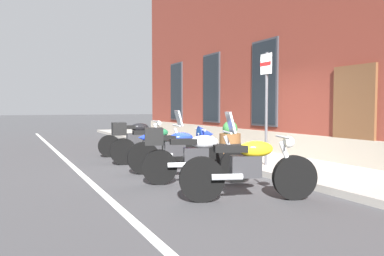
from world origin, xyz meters
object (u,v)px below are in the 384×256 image
(barrel_planter, at_px, (230,140))
(motorcycle_green_touring, at_px, (149,142))
(motorcycle_blue_sport, at_px, (180,147))
(motorcycle_silver_touring, at_px, (192,154))
(motorcycle_yellow_naked, at_px, (250,168))
(motorcycle_black_naked, at_px, (137,139))
(parking_sign, at_px, (266,93))

(barrel_planter, bearing_deg, motorcycle_green_touring, -92.67)
(motorcycle_blue_sport, height_order, motorcycle_silver_touring, motorcycle_silver_touring)
(motorcycle_green_touring, relative_size, barrel_planter, 2.39)
(motorcycle_yellow_naked, bearing_deg, motorcycle_black_naked, 178.86)
(motorcycle_black_naked, xyz_separation_m, motorcycle_silver_touring, (4.29, -0.32, 0.05))
(motorcycle_silver_touring, bearing_deg, motorcycle_yellow_naked, 7.74)
(motorcycle_silver_touring, relative_size, barrel_planter, 2.21)
(motorcycle_silver_touring, distance_m, parking_sign, 2.45)
(motorcycle_green_touring, distance_m, motorcycle_silver_touring, 2.69)
(motorcycle_black_naked, bearing_deg, barrel_planter, 50.38)
(motorcycle_black_naked, height_order, parking_sign, parking_sign)
(motorcycle_silver_touring, height_order, motorcycle_yellow_naked, motorcycle_silver_touring)
(motorcycle_blue_sport, relative_size, parking_sign, 0.85)
(motorcycle_green_touring, relative_size, motorcycle_silver_touring, 1.08)
(motorcycle_green_touring, bearing_deg, motorcycle_silver_touring, -2.73)
(motorcycle_silver_touring, xyz_separation_m, parking_sign, (-0.59, 2.07, 1.16))
(motorcycle_silver_touring, relative_size, parking_sign, 0.81)
(barrel_planter, bearing_deg, motorcycle_blue_sport, -56.63)
(motorcycle_black_naked, relative_size, barrel_planter, 2.39)
(motorcycle_black_naked, bearing_deg, parking_sign, 25.31)
(motorcycle_green_touring, height_order, motorcycle_yellow_naked, motorcycle_green_touring)
(motorcycle_black_naked, distance_m, motorcycle_green_touring, 1.61)
(motorcycle_green_touring, bearing_deg, barrel_planter, 87.33)
(motorcycle_black_naked, distance_m, motorcycle_silver_touring, 4.31)
(motorcycle_blue_sport, bearing_deg, motorcycle_yellow_naked, -1.83)
(motorcycle_silver_touring, relative_size, motorcycle_yellow_naked, 1.00)
(motorcycle_black_naked, xyz_separation_m, barrel_planter, (1.71, 2.06, 0.02))
(motorcycle_yellow_naked, relative_size, barrel_planter, 2.21)
(motorcycle_black_naked, height_order, motorcycle_green_touring, motorcycle_green_touring)
(motorcycle_green_touring, bearing_deg, motorcycle_black_naked, 173.07)
(motorcycle_silver_touring, distance_m, motorcycle_yellow_naked, 1.54)
(motorcycle_black_naked, bearing_deg, motorcycle_green_touring, -6.93)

